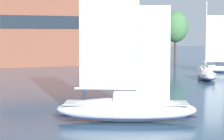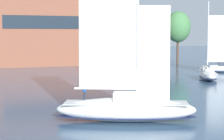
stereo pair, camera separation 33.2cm
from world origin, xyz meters
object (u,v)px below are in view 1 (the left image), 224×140
at_px(tree_shore_center, 175,27).
at_px(sailboat_main, 127,107).
at_px(tree_shore_right, 104,13).
at_px(sailboat_moored_near_marina, 206,74).
at_px(sailboat_moored_mid_channel, 220,67).

bearing_deg(tree_shore_center, sailboat_main, -124.45).
bearing_deg(tree_shore_center, tree_shore_right, 158.86).
bearing_deg(tree_shore_right, sailboat_moored_near_marina, -89.39).
bearing_deg(tree_shore_right, tree_shore_center, -21.14).
xyz_separation_m(tree_shore_center, sailboat_moored_mid_channel, (-5.72, -25.77, -8.11)).
xyz_separation_m(tree_shore_right, sailboat_moored_near_marina, (0.45, -42.08, -11.53)).
distance_m(tree_shore_right, sailboat_moored_mid_channel, 35.77).
height_order(sailboat_main, sailboat_moored_near_marina, sailboat_main).
relative_size(tree_shore_center, sailboat_moored_near_marina, 1.04).
height_order(tree_shore_center, sailboat_main, sailboat_main).
bearing_deg(sailboat_moored_mid_channel, tree_shore_center, 77.49).
height_order(tree_shore_center, tree_shore_right, tree_shore_right).
bearing_deg(sailboat_moored_near_marina, tree_shore_right, 90.61).
relative_size(sailboat_main, sailboat_moored_mid_channel, 1.36).
distance_m(sailboat_main, sailboat_moored_near_marina, 36.35).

